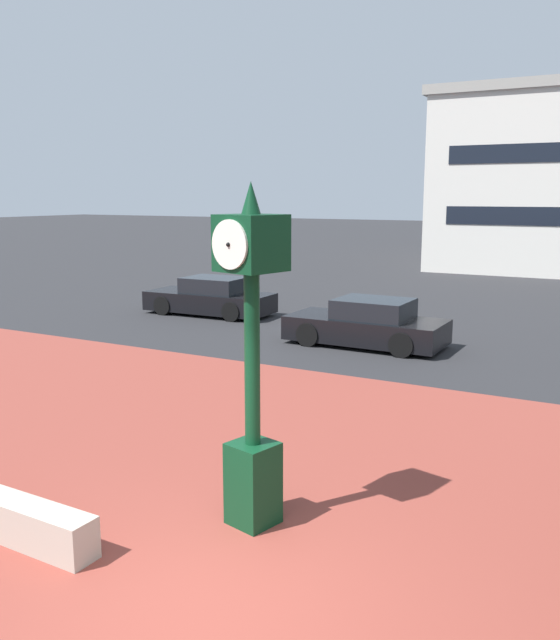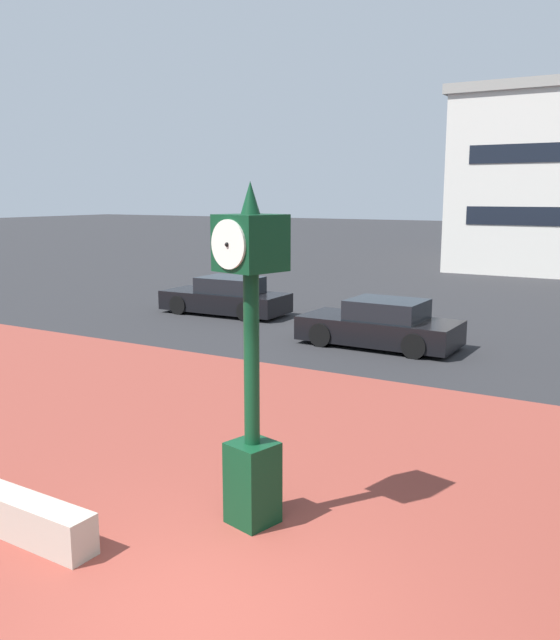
# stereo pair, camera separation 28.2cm
# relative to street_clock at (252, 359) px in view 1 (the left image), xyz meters

# --- Properties ---
(ground_plane) EXTENTS (200.00, 200.00, 0.00)m
(ground_plane) POSITION_rel_street_clock_xyz_m (0.50, -1.79, -2.09)
(ground_plane) COLOR #262628
(plaza_brick_paving) EXTENTS (44.00, 12.73, 0.01)m
(plaza_brick_paving) POSITION_rel_street_clock_xyz_m (0.50, 0.57, -2.08)
(plaza_brick_paving) COLOR brown
(plaza_brick_paving) RESTS_ON ground
(street_clock) EXTENTS (0.79, 0.83, 4.17)m
(street_clock) POSITION_rel_street_clock_xyz_m (0.00, 0.00, 0.00)
(street_clock) COLOR #0C381E
(street_clock) RESTS_ON ground
(car_street_far) EXTENTS (4.40, 1.94, 1.28)m
(car_street_far) POSITION_rel_street_clock_xyz_m (-8.83, 12.05, -1.52)
(car_street_far) COLOR black
(car_street_far) RESTS_ON ground
(car_street_distant) EXTENTS (4.24, 1.95, 1.28)m
(car_street_distant) POSITION_rel_street_clock_xyz_m (-2.40, 10.07, -1.52)
(car_street_distant) COLOR black
(car_street_distant) RESTS_ON ground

